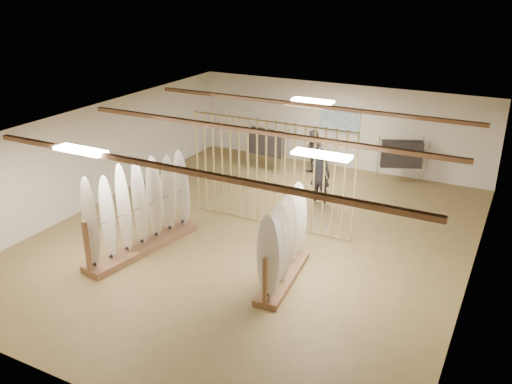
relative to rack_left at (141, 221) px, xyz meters
The scene contains 16 objects.
floor 2.87m from the rack_left, 42.12° to the left, with size 12.00×12.00×0.00m, color olive.
ceiling 3.44m from the rack_left, 42.12° to the left, with size 12.00×12.00×0.00m, color gray.
wall_back 8.14m from the rack_left, 75.36° to the left, with size 12.00×12.00×0.00m, color silver.
wall_front 4.67m from the rack_left, 63.67° to the right, with size 12.00×12.00×0.00m, color silver.
wall_left 3.54m from the rack_left, 147.82° to the left, with size 12.00×12.00×0.00m, color silver.
wall_right 7.32m from the rack_left, 14.74° to the left, with size 12.00×12.00×0.00m, color silver.
ceiling_slats 3.39m from the rack_left, 42.12° to the left, with size 9.50×6.12×0.10m, color #8A5E3F.
light_panels 3.41m from the rack_left, 42.12° to the left, with size 1.20×0.35×0.06m, color white.
bamboo_partition 3.42m from the rack_left, 52.30° to the left, with size 4.45×0.05×2.78m.
poster 8.14m from the rack_left, 75.33° to the left, with size 1.40×0.03×0.90m, color #3772C2.
rack_left is the anchor object (origin of this frame).
rack_right 3.53m from the rack_left, ahead, with size 0.77×2.36×1.87m.
clothing_rack_a 6.39m from the rack_left, 89.09° to the left, with size 1.36×0.47×1.47m.
clothing_rack_b 8.43m from the rack_left, 59.38° to the left, with size 1.28×0.80×1.44m.
shopper_a 5.36m from the rack_left, 60.56° to the left, with size 0.67×0.45×1.84m, color #2B2B34.
shopper_b 6.81m from the rack_left, 76.07° to the left, with size 0.82×0.64×1.70m, color #3A312C.
Camera 1 is at (5.58, -10.74, 6.12)m, focal length 38.00 mm.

